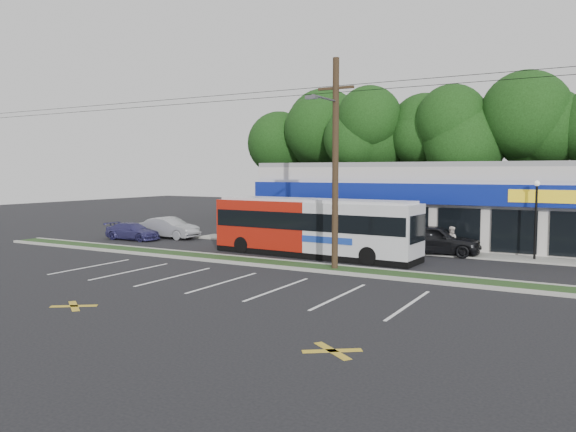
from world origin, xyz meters
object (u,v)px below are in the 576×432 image
Objects in this scene: pedestrian_b at (451,241)px; car_blue at (133,231)px; lamp_post at (536,211)px; car_silver at (169,228)px; utility_pole at (332,157)px; car_dark at (435,239)px; metrobus at (314,226)px; pedestrian_a at (392,242)px.

car_blue is at bearing 39.27° from pedestrian_b.
lamp_post is at bearing -84.31° from car_blue.
car_blue is at bearing 141.16° from car_silver.
car_blue is (-17.02, 4.12, -4.82)m from utility_pole.
car_dark reaches higher than car_silver.
utility_pole reaches higher than pedestrian_b.
car_dark is (-5.20, -0.30, -1.81)m from lamp_post.
pedestrian_b is at bearing 34.08° from metrobus.
lamp_post reaches higher than pedestrian_a.
utility_pole reaches higher than pedestrian_a.
pedestrian_a is (4.01, 1.50, -0.79)m from metrobus.
car_blue is (-14.29, 0.55, -1.11)m from metrobus.
lamp_post is 2.55× the size of pedestrian_b.
car_silver is at bearing -43.47° from pedestrian_a.
utility_pole is 9.67m from pedestrian_b.
utility_pole is at bearing 153.87° from car_dark.
metrobus is 14.35m from car_blue.
pedestrian_a reaches higher than car_silver.
utility_pole is 9.88× the size of car_dark.
car_dark is 0.92m from pedestrian_b.
pedestrian_a is at bearing 23.42° from metrobus.
car_blue is at bearing 166.39° from utility_pole.
car_blue is at bearing -37.07° from pedestrian_a.
lamp_post is at bearing -91.40° from car_dark.
car_dark is 2.80× the size of pedestrian_a.
car_dark is at bearing -163.98° from pedestrian_a.
metrobus is at bearing 61.06° from pedestrian_b.
car_silver is at bearing 89.95° from car_dark.
pedestrian_a is (-6.88, -2.80, -1.77)m from lamp_post.
metrobus is 7.24× the size of pedestrian_b.
pedestrian_a is (1.29, 5.07, -4.51)m from utility_pole.
car_blue is (-1.59, -1.95, -0.15)m from car_silver.
metrobus is 4.36m from pedestrian_a.
lamp_post reaches higher than car_dark.
pedestrian_b reaches higher than car_blue.
lamp_post is at bearing 162.10° from pedestrian_a.
utility_pole reaches higher than car_silver.
car_blue is at bearing 95.09° from car_dark.
utility_pole is 17.23m from car_silver.
car_blue is 2.45× the size of pedestrian_b.
lamp_post is 23.75m from car_silver.
lamp_post reaches higher than metrobus.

